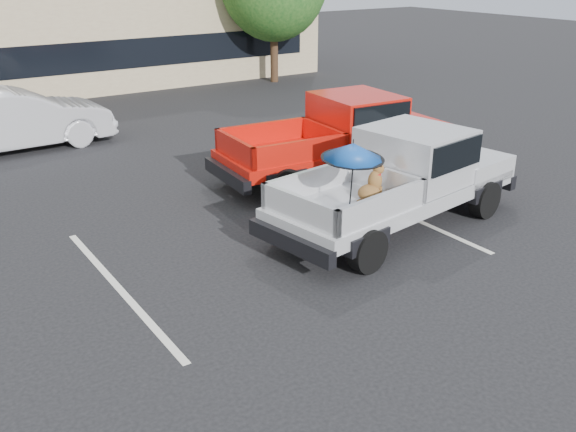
# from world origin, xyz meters

# --- Properties ---
(ground) EXTENTS (90.00, 90.00, 0.00)m
(ground) POSITION_xyz_m (0.00, 0.00, 0.00)
(ground) COLOR black
(ground) RESTS_ON ground
(stripe_left) EXTENTS (0.12, 5.00, 0.01)m
(stripe_left) POSITION_xyz_m (-3.00, 2.00, 0.00)
(stripe_left) COLOR silver
(stripe_left) RESTS_ON ground
(stripe_right) EXTENTS (0.12, 5.00, 0.01)m
(stripe_right) POSITION_xyz_m (3.00, 2.00, 0.00)
(stripe_right) COLOR silver
(stripe_right) RESTS_ON ground
(motel_building) EXTENTS (20.40, 8.40, 6.30)m
(motel_building) POSITION_xyz_m (2.00, 20.99, 3.21)
(motel_building) COLOR tan
(motel_building) RESTS_ON ground
(silver_pickup) EXTENTS (5.92, 2.79, 2.06)m
(silver_pickup) POSITION_xyz_m (2.69, 1.48, 1.05)
(silver_pickup) COLOR black
(silver_pickup) RESTS_ON ground
(red_pickup) EXTENTS (6.00, 2.51, 1.93)m
(red_pickup) POSITION_xyz_m (3.71, 4.47, 1.06)
(red_pickup) COLOR black
(red_pickup) RESTS_ON ground
(silver_sedan) EXTENTS (5.12, 1.89, 1.67)m
(silver_sedan) POSITION_xyz_m (-2.43, 11.25, 0.84)
(silver_sedan) COLOR silver
(silver_sedan) RESTS_ON ground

